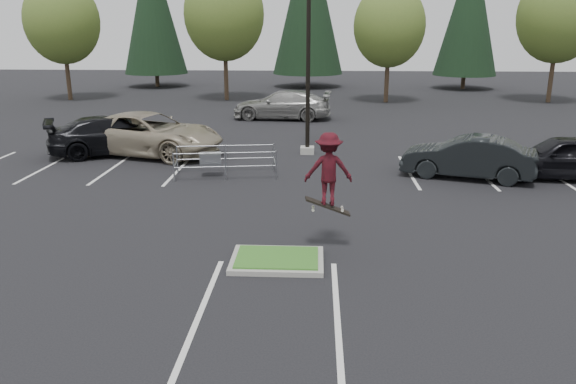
{
  "coord_description": "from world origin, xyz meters",
  "views": [
    {
      "loc": [
        0.89,
        -12.34,
        5.44
      ],
      "look_at": [
        0.18,
        1.5,
        1.32
      ],
      "focal_mm": 35.0,
      "sensor_mm": 36.0,
      "label": 1
    }
  ],
  "objects_px": {
    "decid_b": "(224,17)",
    "skateboarder": "(328,170)",
    "conif_c": "(469,9)",
    "car_l_tan": "(147,134)",
    "light_pole": "(308,48)",
    "cart_corral": "(214,159)",
    "car_l_black": "(113,135)",
    "decid_d": "(558,19)",
    "conif_a": "(152,7)",
    "car_r_charc": "(468,157)",
    "car_far_silver": "(283,105)",
    "car_r_black": "(564,157)",
    "decid_a": "(62,24)",
    "decid_c": "(389,28)"
  },
  "relations": [
    {
      "from": "decid_a",
      "to": "conif_c",
      "type": "xyz_separation_m",
      "value": [
        32.01,
        9.47,
        1.26
      ]
    },
    {
      "from": "light_pole",
      "to": "cart_corral",
      "type": "bearing_deg",
      "value": -130.11
    },
    {
      "from": "decid_b",
      "to": "skateboarder",
      "type": "height_order",
      "value": "decid_b"
    },
    {
      "from": "car_l_black",
      "to": "car_r_black",
      "type": "distance_m",
      "value": 18.29
    },
    {
      "from": "decid_d",
      "to": "car_l_tan",
      "type": "bearing_deg",
      "value": -142.44
    },
    {
      "from": "decid_a",
      "to": "cart_corral",
      "type": "xyz_separation_m",
      "value": [
        15.09,
        -22.09,
        -4.91
      ]
    },
    {
      "from": "conif_a",
      "to": "car_r_charc",
      "type": "bearing_deg",
      "value": -57.19
    },
    {
      "from": "conif_a",
      "to": "conif_c",
      "type": "xyz_separation_m",
      "value": [
        28.0,
        -0.5,
        -0.25
      ]
    },
    {
      "from": "car_l_tan",
      "to": "conif_c",
      "type": "bearing_deg",
      "value": -20.96
    },
    {
      "from": "decid_b",
      "to": "car_far_silver",
      "type": "distance_m",
      "value": 11.43
    },
    {
      "from": "cart_corral",
      "to": "car_r_charc",
      "type": "height_order",
      "value": "car_r_charc"
    },
    {
      "from": "decid_c",
      "to": "decid_a",
      "type": "bearing_deg",
      "value": 179.52
    },
    {
      "from": "conif_c",
      "to": "car_l_tan",
      "type": "relative_size",
      "value": 1.9
    },
    {
      "from": "cart_corral",
      "to": "car_r_black",
      "type": "xyz_separation_m",
      "value": [
        12.92,
        0.32,
        0.15
      ]
    },
    {
      "from": "conif_a",
      "to": "car_r_charc",
      "type": "relative_size",
      "value": 2.73
    },
    {
      "from": "decid_b",
      "to": "skateboarder",
      "type": "distance_m",
      "value": 30.66
    },
    {
      "from": "cart_corral",
      "to": "decid_c",
      "type": "bearing_deg",
      "value": 59.51
    },
    {
      "from": "decid_b",
      "to": "car_r_charc",
      "type": "bearing_deg",
      "value": -60.75
    },
    {
      "from": "cart_corral",
      "to": "car_r_black",
      "type": "height_order",
      "value": "car_r_black"
    },
    {
      "from": "light_pole",
      "to": "decid_d",
      "type": "xyz_separation_m",
      "value": [
        17.49,
        18.33,
        1.35
      ]
    },
    {
      "from": "car_far_silver",
      "to": "car_r_black",
      "type": "bearing_deg",
      "value": 44.54
    },
    {
      "from": "car_l_black",
      "to": "car_far_silver",
      "type": "height_order",
      "value": "car_far_silver"
    },
    {
      "from": "conif_c",
      "to": "car_far_silver",
      "type": "xyz_separation_m",
      "value": [
        -15.18,
        -17.93,
        -5.99
      ]
    },
    {
      "from": "decid_d",
      "to": "skateboarder",
      "type": "distance_m",
      "value": 34.02
    },
    {
      "from": "car_r_charc",
      "to": "car_l_black",
      "type": "bearing_deg",
      "value": -84.91
    },
    {
      "from": "decid_b",
      "to": "car_r_charc",
      "type": "distance_m",
      "value": 26.13
    },
    {
      "from": "car_r_charc",
      "to": "conif_a",
      "type": "bearing_deg",
      "value": -129.28
    },
    {
      "from": "car_r_black",
      "to": "car_far_silver",
      "type": "bearing_deg",
      "value": -134.2
    },
    {
      "from": "light_pole",
      "to": "car_l_tan",
      "type": "height_order",
      "value": "light_pole"
    },
    {
      "from": "light_pole",
      "to": "car_l_black",
      "type": "bearing_deg",
      "value": -176.63
    },
    {
      "from": "car_l_black",
      "to": "decid_a",
      "type": "bearing_deg",
      "value": 4.92
    },
    {
      "from": "light_pole",
      "to": "cart_corral",
      "type": "distance_m",
      "value": 6.58
    },
    {
      "from": "light_pole",
      "to": "car_l_black",
      "type": "xyz_separation_m",
      "value": [
        -8.5,
        -0.5,
        -3.72
      ]
    },
    {
      "from": "skateboarder",
      "to": "car_far_silver",
      "type": "relative_size",
      "value": 0.36
    },
    {
      "from": "conif_c",
      "to": "car_r_charc",
      "type": "relative_size",
      "value": 2.63
    },
    {
      "from": "car_l_black",
      "to": "skateboarder",
      "type": "bearing_deg",
      "value": -162.22
    },
    {
      "from": "skateboarder",
      "to": "conif_a",
      "type": "bearing_deg",
      "value": -71.85
    },
    {
      "from": "conif_a",
      "to": "conif_c",
      "type": "relative_size",
      "value": 1.04
    },
    {
      "from": "car_r_charc",
      "to": "light_pole",
      "type": "bearing_deg",
      "value": -104.44
    },
    {
      "from": "light_pole",
      "to": "car_far_silver",
      "type": "height_order",
      "value": "light_pole"
    },
    {
      "from": "light_pole",
      "to": "conif_c",
      "type": "bearing_deg",
      "value": 63.85
    },
    {
      "from": "decid_a",
      "to": "car_r_black",
      "type": "height_order",
      "value": "decid_a"
    },
    {
      "from": "decid_b",
      "to": "decid_c",
      "type": "height_order",
      "value": "decid_b"
    },
    {
      "from": "skateboarder",
      "to": "car_l_tan",
      "type": "xyz_separation_m",
      "value": [
        -7.7,
        10.5,
        -1.14
      ]
    },
    {
      "from": "conif_a",
      "to": "decid_a",
      "type": "bearing_deg",
      "value": -111.91
    },
    {
      "from": "car_l_tan",
      "to": "car_far_silver",
      "type": "distance_m",
      "value": 11.39
    },
    {
      "from": "car_r_charc",
      "to": "car_far_silver",
      "type": "distance_m",
      "value": 15.41
    },
    {
      "from": "conif_c",
      "to": "car_l_tan",
      "type": "distance_m",
      "value": 35.21
    },
    {
      "from": "skateboarder",
      "to": "decid_d",
      "type": "bearing_deg",
      "value": -122.93
    },
    {
      "from": "decid_b",
      "to": "car_r_black",
      "type": "distance_m",
      "value": 27.93
    }
  ]
}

